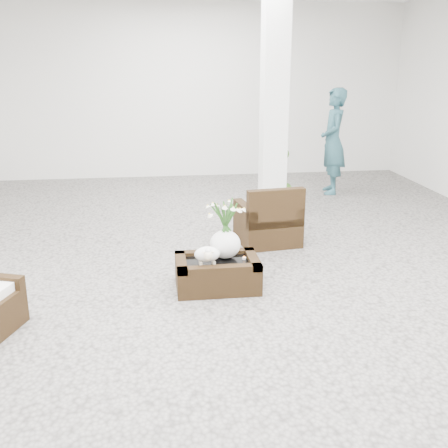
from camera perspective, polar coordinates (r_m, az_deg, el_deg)
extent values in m
plane|color=gray|center=(6.51, -0.12, -4.96)|extent=(11.00, 11.00, 0.00)
cube|color=white|center=(9.03, 5.26, 12.62)|extent=(0.40, 0.40, 3.50)
cube|color=#301F0E|center=(6.01, -0.70, -5.30)|extent=(0.90, 0.60, 0.31)
ellipsoid|color=white|center=(5.81, -1.77, -3.35)|extent=(0.28, 0.23, 0.21)
cylinder|color=white|center=(6.01, 2.12, -3.57)|extent=(0.04, 0.04, 0.03)
cube|color=#301F0E|center=(7.41, 4.59, 1.10)|extent=(0.86, 0.83, 0.82)
imported|color=#2B5560|center=(10.26, 11.33, 8.45)|extent=(0.56, 0.76, 1.92)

